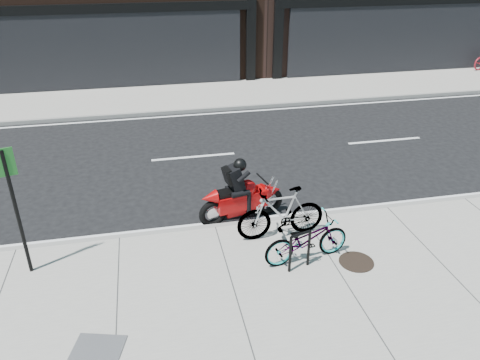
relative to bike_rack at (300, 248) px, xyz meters
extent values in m
plane|color=black|center=(-1.30, 3.70, -0.59)|extent=(120.00, 120.00, 0.00)
cube|color=gray|center=(-1.30, -1.30, -0.52)|extent=(60.00, 6.00, 0.13)
cube|color=gray|center=(-1.30, 11.45, -0.52)|extent=(60.00, 3.50, 0.13)
cylinder|color=black|center=(-0.20, -0.06, -0.08)|extent=(0.05, 0.05, 0.76)
cylinder|color=black|center=(0.20, 0.06, -0.08)|extent=(0.05, 0.05, 0.76)
cylinder|color=black|center=(0.00, 0.00, 0.30)|extent=(0.41, 0.17, 0.05)
imported|color=gray|center=(0.21, 0.24, -0.01)|extent=(1.78, 0.85, 0.90)
imported|color=gray|center=(-0.04, 1.10, 0.09)|extent=(1.85, 0.59, 1.10)
torus|color=black|center=(0.04, 2.25, -0.28)|extent=(0.65, 0.27, 0.64)
torus|color=black|center=(-1.30, 1.96, -0.28)|extent=(0.65, 0.27, 0.64)
cube|color=#950607|center=(-0.64, 2.10, -0.08)|extent=(1.22, 0.60, 0.37)
cone|color=#950607|center=(0.08, 2.26, -0.03)|extent=(0.52, 0.51, 0.43)
sphere|color=#950607|center=(-0.50, 2.13, 0.17)|extent=(0.39, 0.39, 0.39)
cube|color=black|center=(-0.92, 2.04, 0.15)|extent=(0.58, 0.38, 0.12)
cylinder|color=silver|center=(-1.20, 2.16, -0.30)|extent=(0.54, 0.20, 0.09)
cube|color=black|center=(-0.79, 2.07, 0.48)|extent=(0.44, 0.42, 0.57)
cube|color=black|center=(-0.94, 2.04, 0.56)|extent=(0.28, 0.33, 0.39)
sphere|color=black|center=(-0.68, 2.10, 0.77)|extent=(0.28, 0.28, 0.28)
cylinder|color=black|center=(1.13, -0.06, -0.45)|extent=(0.73, 0.73, 0.02)
cube|color=#48484B|center=(-3.58, -1.33, -0.45)|extent=(0.93, 0.93, 0.02)
cylinder|color=black|center=(-4.87, 0.94, 0.76)|extent=(0.07, 0.07, 2.43)
cube|color=#1C6421|center=(-4.87, 0.94, 1.75)|extent=(0.33, 0.11, 0.50)
camera|label=1|loc=(-2.51, -6.65, 4.99)|focal=35.00mm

